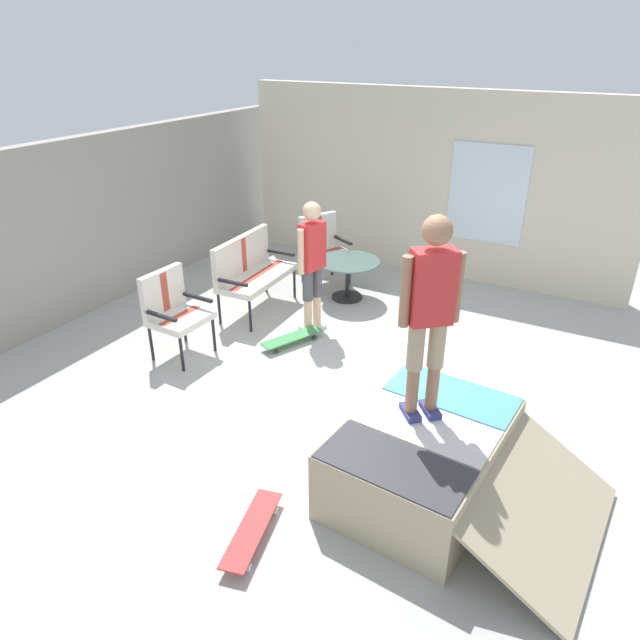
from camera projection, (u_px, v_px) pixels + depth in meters
ground_plane at (343, 395)px, 6.09m from camera, size 12.00×12.00×0.10m
back_wall_cinderblock at (66, 232)px, 7.31m from camera, size 9.00×0.20×2.26m
house_facade at (430, 184)px, 8.64m from camera, size 0.23×6.00×2.73m
skate_ramp at (426, 458)px, 4.64m from camera, size 1.76×2.07×0.63m
patio_bench at (250, 267)px, 7.63m from camera, size 1.28×0.62×1.02m
patio_chair_near_house at (322, 243)px, 8.51m from camera, size 0.81×0.78×1.02m
patio_chair_by_wall at (172, 306)px, 6.53m from camera, size 0.64×0.57×1.02m
patio_table at (348, 272)px, 8.04m from camera, size 0.90×0.90×0.57m
person_watching at (312, 258)px, 6.93m from camera, size 0.47×0.29×1.66m
person_skater at (430, 306)px, 4.23m from camera, size 0.36×0.38×1.66m
skateboard_by_bench at (292, 338)px, 6.96m from camera, size 0.81×0.50×0.10m
skateboard_spare at (252, 530)px, 4.26m from camera, size 0.82×0.38×0.10m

